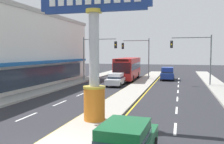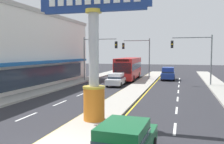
# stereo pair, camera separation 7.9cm
# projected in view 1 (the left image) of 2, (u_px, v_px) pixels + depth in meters

# --- Properties ---
(median_strip) EXTENTS (2.45, 52.00, 0.14)m
(median_strip) POSITION_uv_depth(u_px,v_px,m) (135.00, 89.00, 26.91)
(median_strip) COLOR #A39E93
(median_strip) RESTS_ON ground
(sidewalk_left) EXTENTS (2.28, 60.00, 0.18)m
(sidewalk_left) POSITION_uv_depth(u_px,v_px,m) (53.00, 88.00, 27.39)
(sidewalk_left) COLOR #9E9B93
(sidewalk_left) RESTS_ON ground
(lane_markings) EXTENTS (9.19, 52.00, 0.01)m
(lane_markings) POSITION_uv_depth(u_px,v_px,m) (133.00, 92.00, 25.62)
(lane_markings) COLOR silver
(lane_markings) RESTS_ON ground
(district_sign) EXTENTS (6.51, 1.28, 7.57)m
(district_sign) POSITION_uv_depth(u_px,v_px,m) (94.00, 54.00, 13.90)
(district_sign) COLOR orange
(district_sign) RESTS_ON median_strip
(storefront_left) EXTENTS (10.78, 26.11, 8.86)m
(storefront_left) POSITION_uv_depth(u_px,v_px,m) (7.00, 50.00, 29.42)
(storefront_left) COLOR silver
(storefront_left) RESTS_ON ground
(traffic_light_left_side) EXTENTS (4.86, 0.46, 6.20)m
(traffic_light_left_side) POSITION_uv_depth(u_px,v_px,m) (96.00, 51.00, 33.50)
(traffic_light_left_side) COLOR slate
(traffic_light_left_side) RESTS_ON ground
(traffic_light_right_side) EXTENTS (4.86, 0.46, 6.20)m
(traffic_light_right_side) POSITION_uv_depth(u_px,v_px,m) (196.00, 51.00, 29.97)
(traffic_light_right_side) COLOR slate
(traffic_light_right_side) RESTS_ON ground
(traffic_light_median_far) EXTENTS (4.20, 0.46, 6.20)m
(traffic_light_median_far) POSITION_uv_depth(u_px,v_px,m) (139.00, 52.00, 37.10)
(traffic_light_median_far) COLOR slate
(traffic_light_median_far) RESTS_ON ground
(suv_near_right_lane) EXTENTS (2.03, 4.63, 1.90)m
(suv_near_right_lane) POSITION_uv_depth(u_px,v_px,m) (167.00, 73.00, 36.73)
(suv_near_right_lane) COLOR navy
(suv_near_right_lane) RESTS_ON ground
(bus_far_right_lane) EXTENTS (3.12, 11.32, 3.26)m
(bus_far_right_lane) POSITION_uv_depth(u_px,v_px,m) (128.00, 67.00, 37.13)
(bus_far_right_lane) COLOR #B21E1E
(bus_far_right_lane) RESTS_ON ground
(sedan_near_left_lane) EXTENTS (1.99, 4.38, 1.53)m
(sedan_near_left_lane) POSITION_uv_depth(u_px,v_px,m) (125.00, 143.00, 8.81)
(sedan_near_left_lane) COLOR #14562D
(sedan_near_left_lane) RESTS_ON ground
(sedan_mid_left_lane) EXTENTS (1.99, 4.38, 1.53)m
(sedan_mid_left_lane) POSITION_uv_depth(u_px,v_px,m) (116.00, 79.00, 30.11)
(sedan_mid_left_lane) COLOR silver
(sedan_mid_left_lane) RESTS_ON ground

